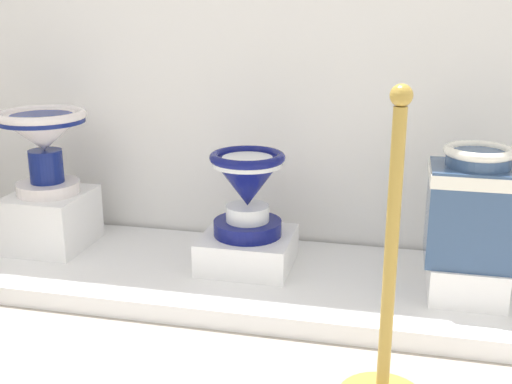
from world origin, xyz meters
The scene contains 8 objects.
display_platform centered at (1.75, 2.21, 0.04)m, with size 2.78×0.81×0.08m, color white.
plinth_block_tall_cobalt centered at (0.81, 2.28, 0.21)m, with size 0.34×0.38×0.26m, color white.
antique_toilet_tall_cobalt centered at (0.81, 2.28, 0.61)m, with size 0.41×0.41×0.39m.
plinth_block_slender_white centered at (1.78, 2.26, 0.15)m, with size 0.39×0.38×0.15m, color white.
antique_toilet_slender_white centered at (1.78, 2.26, 0.44)m, with size 0.32×0.32×0.37m.
plinth_block_central_ornate centered at (2.69, 2.16, 0.16)m, with size 0.29×0.30×0.15m, color white.
antique_toilet_central_ornate centered at (2.69, 2.16, 0.47)m, with size 0.35×0.28×0.46m.
stanchion_post_near_right centered at (2.40, 1.48, 0.28)m, with size 0.27×0.27×1.00m.
Camera 1 is at (2.40, -0.28, 1.21)m, focal length 44.55 mm.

